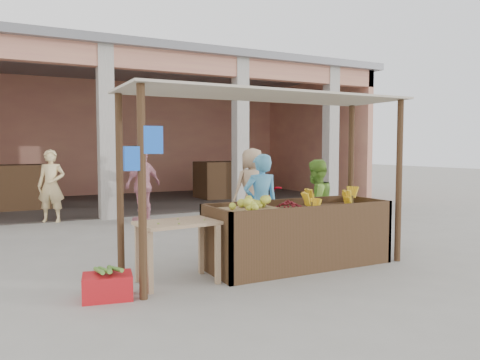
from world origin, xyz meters
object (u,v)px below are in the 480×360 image
side_table (177,232)px  vendor_blue (261,201)px  vendor_green (316,202)px  fruit_stall (298,237)px  motorcycle (253,211)px  red_crate (108,287)px

side_table → vendor_blue: (1.67, 0.86, 0.21)m
vendor_blue → vendor_green: vendor_blue is taller
fruit_stall → motorcycle: bearing=77.5°
side_table → motorcycle: 3.19m
motorcycle → red_crate: bearing=107.1°
vendor_blue → vendor_green: bearing=-176.9°
fruit_stall → motorcycle: 2.25m
red_crate → fruit_stall: bearing=16.0°
side_table → vendor_green: (2.69, 0.82, 0.15)m
side_table → motorcycle: motorcycle is taller
motorcycle → vendor_blue: bearing=135.2°
red_crate → motorcycle: motorcycle is taller
red_crate → motorcycle: size_ratio=0.29×
vendor_green → motorcycle: (-0.40, 1.40, -0.29)m
red_crate → motorcycle: bearing=48.2°
fruit_stall → vendor_blue: vendor_blue is taller
fruit_stall → red_crate: 2.72m
vendor_blue → vendor_green: size_ratio=1.08×
red_crate → motorcycle: (3.18, 2.45, 0.34)m
side_table → red_crate: (-0.90, -0.23, -0.49)m
fruit_stall → vendor_green: size_ratio=1.68×
side_table → motorcycle: (2.29, 2.22, -0.15)m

